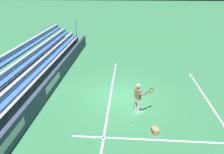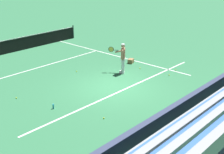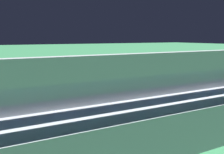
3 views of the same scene
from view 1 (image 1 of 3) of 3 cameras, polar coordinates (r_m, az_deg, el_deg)
ground_plane at (r=13.99m, az=1.67°, el=-4.98°), size 160.00×160.00×0.00m
court_baseline_white at (r=14.02m, az=-0.38°, el=-4.90°), size 12.00×0.10×0.01m
court_sideline_white at (r=11.12m, az=22.47°, el=-15.46°), size 0.10×12.00×0.01m
court_service_line_white at (r=14.85m, az=23.48°, el=-5.31°), size 8.22×0.10×0.01m
back_wall_sponsor_board at (r=14.59m, az=-16.09°, el=-2.29°), size 24.21×0.25×1.10m
bleacher_stand at (r=15.24m, az=-22.64°, el=-1.37°), size 23.00×2.40×2.95m
tennis_player at (r=11.95m, az=6.81°, el=-5.60°), size 0.59×1.06×1.71m
ball_box_cardboard at (r=10.98m, az=11.19°, el=-13.60°), size 0.48×0.42×0.26m
tennis_ball_far_right at (r=14.06m, az=14.94°, el=-5.54°), size 0.07×0.07×0.07m
tennis_ball_stray_back at (r=16.69m, az=-4.25°, el=-0.00°), size 0.07×0.07×0.07m
tennis_ball_near_player at (r=17.87m, az=10.51°, el=1.28°), size 0.07×0.07×0.07m
tennis_ball_toward_net at (r=10.49m, az=-4.63°, el=-15.84°), size 0.07×0.07×0.07m
tennis_ball_by_box at (r=11.30m, az=-4.77°, el=-12.57°), size 0.07×0.07×0.07m
tennis_ball_on_baseline at (r=11.33m, az=5.24°, el=-12.46°), size 0.07×0.07×0.07m
water_bottle at (r=17.24m, az=3.65°, el=1.08°), size 0.07×0.07×0.22m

